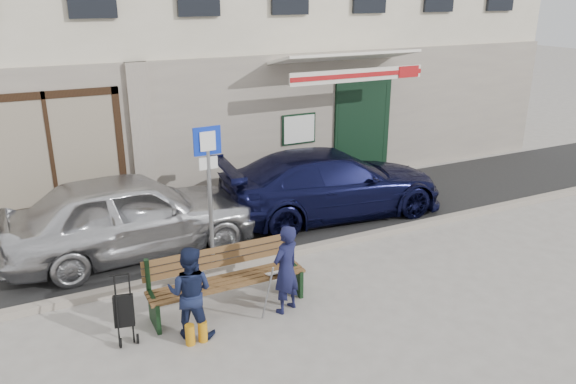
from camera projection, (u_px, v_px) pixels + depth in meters
ground at (311, 299)px, 8.78m from camera, size 80.00×80.00×0.00m
asphalt_lane at (238, 228)px, 11.40m from camera, size 60.00×3.20×0.01m
curb at (271, 257)px, 10.03m from camera, size 60.00×0.18×0.12m
car_silver at (131, 214)px, 10.07m from camera, size 4.53×1.96×1.52m
car_navy at (331, 183)px, 11.89m from camera, size 5.03×2.39×1.41m
parking_sign at (209, 177)px, 9.19m from camera, size 0.47×0.08×2.51m
bench at (224, 281)px, 8.37m from camera, size 2.40×1.17×0.98m
man at (286, 269)px, 8.24m from camera, size 0.59×0.50×1.37m
woman at (190, 292)px, 7.65m from camera, size 0.82×0.78×1.33m
stroller at (124, 312)px, 7.64m from camera, size 0.32×0.41×0.93m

